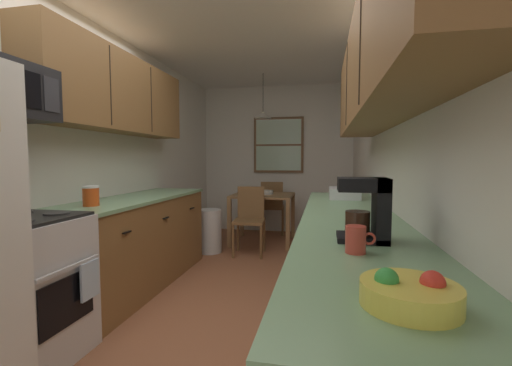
% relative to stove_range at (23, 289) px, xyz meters
% --- Properties ---
extents(ground_plane, '(12.00, 12.00, 0.00)m').
position_rel_stove_range_xyz_m(ground_plane, '(0.99, 1.54, -0.47)').
color(ground_plane, '#995B3D').
extents(wall_left, '(0.10, 9.00, 2.55)m').
position_rel_stove_range_xyz_m(wall_left, '(-0.36, 1.54, 0.80)').
color(wall_left, silver).
rests_on(wall_left, ground).
extents(wall_right, '(0.10, 9.00, 2.55)m').
position_rel_stove_range_xyz_m(wall_right, '(2.34, 1.54, 0.80)').
color(wall_right, silver).
rests_on(wall_right, ground).
extents(wall_back, '(4.40, 0.10, 2.55)m').
position_rel_stove_range_xyz_m(wall_back, '(0.99, 4.19, 0.80)').
color(wall_back, silver).
rests_on(wall_back, ground).
extents(ceiling_slab, '(4.40, 9.00, 0.08)m').
position_rel_stove_range_xyz_m(ceiling_slab, '(0.99, 1.54, 2.12)').
color(ceiling_slab, white).
extents(stove_range, '(0.66, 0.61, 1.10)m').
position_rel_stove_range_xyz_m(stove_range, '(0.00, 0.00, 0.00)').
color(stove_range, silver).
rests_on(stove_range, ground).
extents(counter_left, '(0.64, 2.00, 0.90)m').
position_rel_stove_range_xyz_m(counter_left, '(-0.01, 1.31, -0.02)').
color(counter_left, brown).
rests_on(counter_left, ground).
extents(upper_cabinets_left, '(0.33, 2.08, 0.73)m').
position_rel_stove_range_xyz_m(upper_cabinets_left, '(-0.15, 1.26, 1.43)').
color(upper_cabinets_left, brown).
extents(counter_right, '(0.64, 3.23, 0.90)m').
position_rel_stove_range_xyz_m(counter_right, '(1.99, 0.51, -0.02)').
color(counter_right, brown).
rests_on(counter_right, ground).
extents(upper_cabinets_right, '(0.33, 2.91, 0.66)m').
position_rel_stove_range_xyz_m(upper_cabinets_right, '(2.13, 0.46, 1.36)').
color(upper_cabinets_right, brown).
extents(dining_table, '(0.90, 0.81, 0.75)m').
position_rel_stove_range_xyz_m(dining_table, '(0.91, 3.28, 0.15)').
color(dining_table, olive).
rests_on(dining_table, ground).
extents(dining_chair_near, '(0.43, 0.43, 0.90)m').
position_rel_stove_range_xyz_m(dining_chair_near, '(0.84, 2.67, 0.03)').
color(dining_chair_near, brown).
rests_on(dining_chair_near, ground).
extents(dining_chair_far, '(0.44, 0.44, 0.90)m').
position_rel_stove_range_xyz_m(dining_chair_far, '(0.96, 3.90, 0.03)').
color(dining_chair_far, brown).
rests_on(dining_chair_far, ground).
extents(pendant_light, '(0.26, 0.26, 0.66)m').
position_rel_stove_range_xyz_m(pendant_light, '(0.91, 3.28, 1.47)').
color(pendant_light, black).
extents(back_window, '(0.87, 0.05, 0.96)m').
position_rel_stove_range_xyz_m(back_window, '(1.03, 4.12, 1.05)').
color(back_window, brown).
extents(trash_bin, '(0.32, 0.32, 0.59)m').
position_rel_stove_range_xyz_m(trash_bin, '(0.29, 2.61, -0.18)').
color(trash_bin, silver).
rests_on(trash_bin, ground).
extents(storage_canister, '(0.12, 0.12, 0.16)m').
position_rel_stove_range_xyz_m(storage_canister, '(-0.01, 0.65, 0.51)').
color(storage_canister, '#D84C19').
rests_on(storage_canister, counter_left).
extents(dish_towel, '(0.02, 0.16, 0.24)m').
position_rel_stove_range_xyz_m(dish_towel, '(0.35, 0.15, 0.03)').
color(dish_towel, silver).
extents(coffee_maker, '(0.22, 0.18, 0.29)m').
position_rel_stove_range_xyz_m(coffee_maker, '(2.02, -0.11, 0.58)').
color(coffee_maker, black).
rests_on(coffee_maker, counter_right).
extents(mug_by_coffeemaker, '(0.12, 0.08, 0.11)m').
position_rel_stove_range_xyz_m(mug_by_coffeemaker, '(1.94, -0.33, 0.48)').
color(mug_by_coffeemaker, '#BF3F33').
rests_on(mug_by_coffeemaker, counter_right).
extents(fruit_bowl, '(0.24, 0.24, 0.09)m').
position_rel_stove_range_xyz_m(fruit_bowl, '(2.03, -0.80, 0.46)').
color(fruit_bowl, '#E5D14C').
rests_on(fruit_bowl, counter_right).
extents(dish_rack, '(0.28, 0.34, 0.10)m').
position_rel_stove_range_xyz_m(dish_rack, '(2.01, 1.58, 0.48)').
color(dish_rack, silver).
rests_on(dish_rack, counter_right).
extents(table_serving_bowl, '(0.20, 0.20, 0.06)m').
position_rel_stove_range_xyz_m(table_serving_bowl, '(0.96, 3.31, 0.30)').
color(table_serving_bowl, silver).
rests_on(table_serving_bowl, dining_table).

